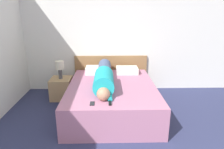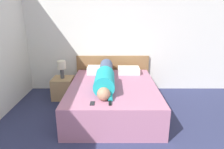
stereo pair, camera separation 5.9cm
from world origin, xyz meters
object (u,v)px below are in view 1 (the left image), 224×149
bed (112,98)px  cell_phone (92,104)px  pillow_second (127,70)px  tv_remote (110,103)px  person_lying (104,76)px  nightstand (62,88)px  pillow_near_headboard (97,70)px  table_lamp (60,67)px

bed → cell_phone: size_ratio=15.78×
pillow_second → tv_remote: bearing=-104.4°
person_lying → cell_phone: 0.88m
bed → pillow_second: (0.35, 0.75, 0.33)m
nightstand → pillow_near_headboard: 0.88m
tv_remote → cell_phone: 0.26m
pillow_near_headboard → cell_phone: bearing=-89.9°
table_lamp → nightstand: bearing=0.0°
person_lying → cell_phone: bearing=-101.0°
bed → tv_remote: (-0.05, -0.81, 0.28)m
nightstand → person_lying: size_ratio=0.26×
bed → person_lying: 0.45m
bed → nightstand: (-1.10, 0.62, -0.04)m
nightstand → tv_remote: 1.80m
tv_remote → cell_phone: (-0.26, -0.01, -0.01)m
tv_remote → bed: bearing=86.8°
person_lying → pillow_second: 0.87m
pillow_second → cell_phone: 1.70m
pillow_second → cell_phone: (-0.66, -1.56, -0.06)m
cell_phone → tv_remote: bearing=1.2°
bed → pillow_near_headboard: size_ratio=4.15×
bed → pillow_near_headboard: (-0.31, 0.75, 0.34)m
cell_phone → pillow_second: bearing=67.0°
pillow_second → tv_remote: (-0.40, -1.56, -0.06)m
nightstand → pillow_near_headboard: (0.79, 0.13, 0.38)m
bed → cell_phone: (-0.31, -0.81, 0.27)m
nightstand → pillow_second: (1.45, 0.13, 0.37)m
table_lamp → bed: bearing=-29.5°
bed → tv_remote: bearing=-93.2°
pillow_near_headboard → pillow_second: pillow_near_headboard is taller
bed → pillow_second: pillow_second is taller
person_lying → pillow_near_headboard: (-0.17, 0.71, -0.08)m
bed → cell_phone: 0.91m
nightstand → tv_remote: tv_remote is taller
table_lamp → pillow_near_headboard: size_ratio=0.79×
pillow_near_headboard → person_lying: bearing=-76.6°
bed → pillow_second: 0.89m
pillow_near_headboard → nightstand: bearing=-170.9°
table_lamp → pillow_near_headboard: table_lamp is taller
pillow_near_headboard → pillow_second: bearing=0.0°
nightstand → cell_phone: 1.67m
nightstand → pillow_second: pillow_second is taller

